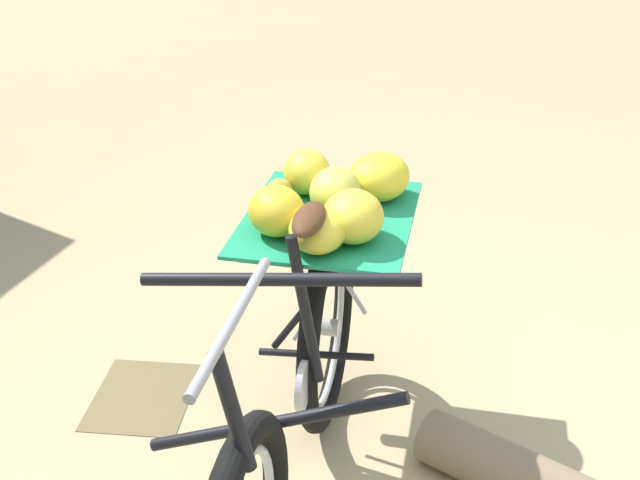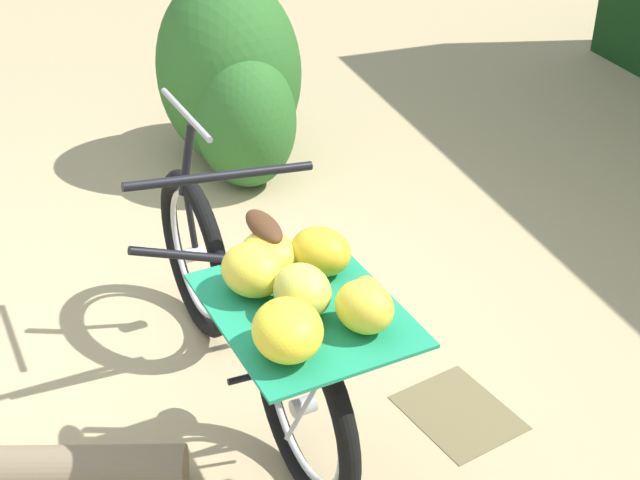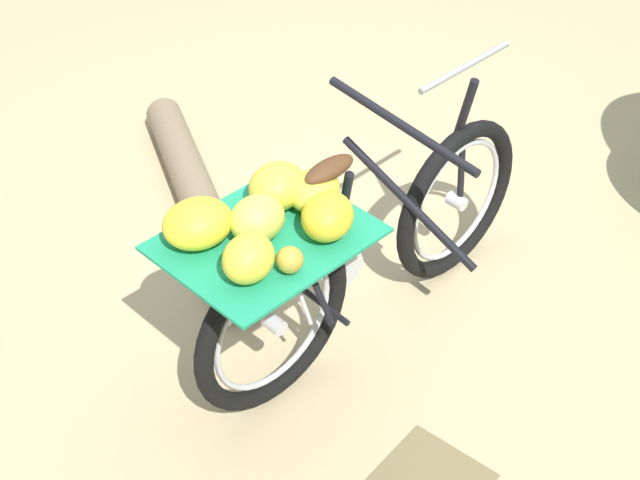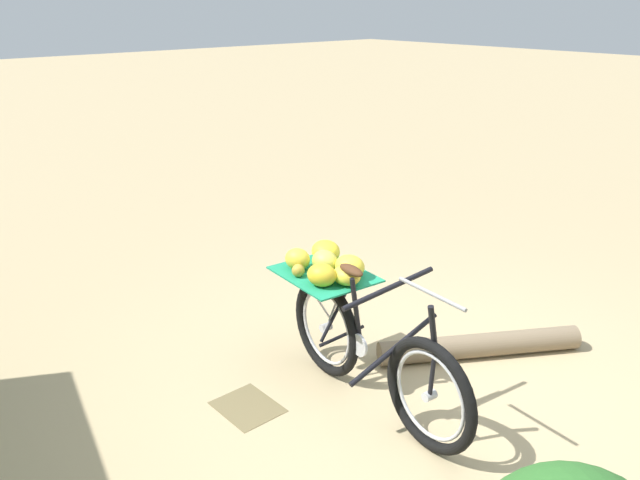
{
  "view_description": "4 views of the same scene",
  "coord_description": "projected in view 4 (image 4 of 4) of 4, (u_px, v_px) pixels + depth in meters",
  "views": [
    {
      "loc": [
        1.66,
        0.08,
        1.93
      ],
      "look_at": [
        -0.68,
        -0.17,
        0.73
      ],
      "focal_mm": 46.39,
      "sensor_mm": 36.0,
      "label": 1
    },
    {
      "loc": [
        -2.65,
        1.0,
        2.39
      ],
      "look_at": [
        -0.63,
        -0.28,
        0.91
      ],
      "focal_mm": 50.08,
      "sensor_mm": 36.0,
      "label": 2
    },
    {
      "loc": [
        -2.58,
        -1.88,
        2.82
      ],
      "look_at": [
        -0.63,
        -0.27,
        0.75
      ],
      "focal_mm": 54.28,
      "sensor_mm": 36.0,
      "label": 3
    },
    {
      "loc": [
        2.34,
        -2.9,
        2.58
      ],
      "look_at": [
        -0.9,
        -0.06,
        0.97
      ],
      "focal_mm": 36.3,
      "sensor_mm": 36.0,
      "label": 4
    }
  ],
  "objects": [
    {
      "name": "ground_plane",
      "position": [
        415.0,
        408.0,
        4.35
      ],
      "size": [
        60.0,
        60.0,
        0.0
      ],
      "primitive_type": "plane",
      "color": "tan"
    },
    {
      "name": "bicycle",
      "position": [
        357.0,
        325.0,
        4.33
      ],
      "size": [
        1.8,
        0.73,
        1.03
      ],
      "rotation": [
        0.0,
        0.0,
        -0.1
      ],
      "color": "black",
      "rests_on": "ground_plane"
    },
    {
      "name": "fallen_log",
      "position": [
        480.0,
        345.0,
        4.95
      ],
      "size": [
        0.99,
        1.45,
        0.18
      ],
      "primitive_type": "cylinder",
      "rotation": [
        0.0,
        1.57,
        1.02
      ],
      "color": "#7F6B51",
      "rests_on": "ground_plane"
    },
    {
      "name": "leaf_litter_patch",
      "position": [
        248.0,
        407.0,
        4.36
      ],
      "size": [
        0.44,
        0.36,
        0.01
      ],
      "primitive_type": "cube",
      "color": "olive",
      "rests_on": "ground_plane"
    }
  ]
}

